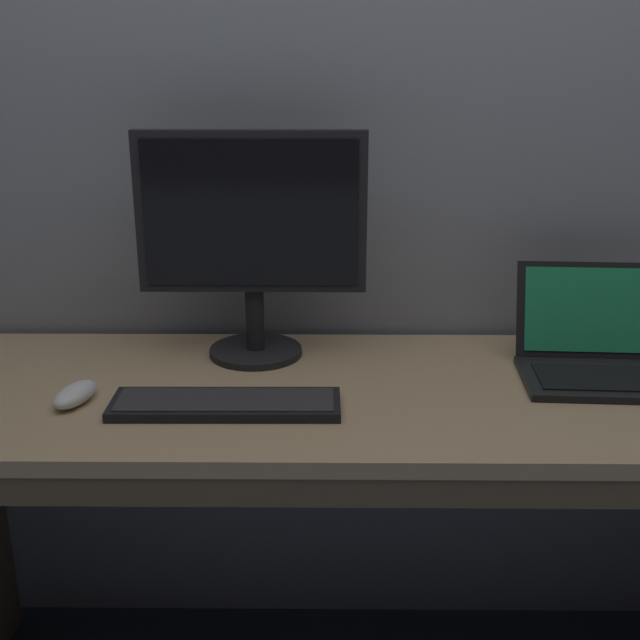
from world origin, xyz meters
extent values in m
cube|color=gray|center=(0.00, 0.35, 1.45)|extent=(5.03, 0.04, 2.90)
cube|color=tan|center=(0.00, 0.00, 0.78)|extent=(1.87, 0.62, 0.03)
cube|color=brown|center=(0.00, -0.29, 0.73)|extent=(1.80, 0.02, 0.05)
cube|color=black|center=(0.48, 0.02, 0.80)|extent=(0.34, 0.22, 0.02)
cube|color=black|center=(0.48, 0.01, 0.81)|extent=(0.28, 0.15, 0.00)
cube|color=black|center=(0.48, 0.16, 0.90)|extent=(0.33, 0.09, 0.19)
cube|color=#23935B|center=(0.48, 0.15, 0.90)|extent=(0.29, 0.07, 0.17)
cylinder|color=black|center=(-0.24, 0.18, 0.80)|extent=(0.20, 0.20, 0.02)
cylinder|color=black|center=(-0.24, 0.18, 0.87)|extent=(0.04, 0.04, 0.14)
cube|color=black|center=(-0.24, 0.16, 1.11)|extent=(0.47, 0.03, 0.33)
cube|color=black|center=(-0.24, 0.15, 1.11)|extent=(0.44, 0.00, 0.30)
cube|color=black|center=(-0.27, -0.11, 0.80)|extent=(0.43, 0.13, 0.02)
cube|color=#2D2D30|center=(-0.27, -0.11, 0.81)|extent=(0.40, 0.11, 0.00)
ellipsoid|color=white|center=(-0.56, -0.08, 0.81)|extent=(0.09, 0.13, 0.04)
camera|label=1|loc=(-0.08, -1.46, 1.42)|focal=45.01mm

